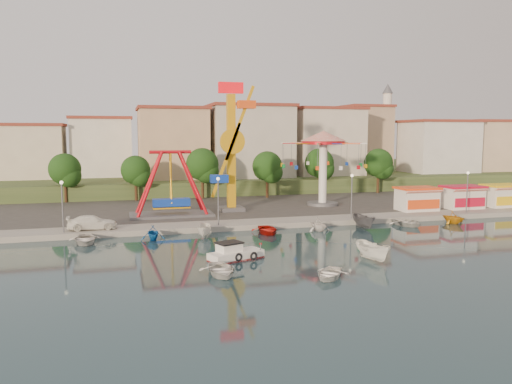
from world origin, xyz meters
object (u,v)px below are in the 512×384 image
object	(u,v)px
kamikaze_tower	(233,150)
van	(92,222)
skiff	(373,251)
rowboat_a	(221,270)
cabin_motorboat	(235,254)
wave_swinger	(323,151)
pirate_ship_ride	(171,185)

from	to	relation	value
kamikaze_tower	van	size ratio (longest dim) A/B	3.27
skiff	van	bearing A→B (deg)	136.17
rowboat_a	skiff	bearing A→B (deg)	1.58
van	rowboat_a	bearing A→B (deg)	-153.50
cabin_motorboat	van	world-z (taller)	van
cabin_motorboat	wave_swinger	bearing A→B (deg)	32.40
pirate_ship_ride	cabin_motorboat	bearing A→B (deg)	-81.45
pirate_ship_ride	wave_swinger	distance (m)	22.07
cabin_motorboat	van	bearing A→B (deg)	109.83
rowboat_a	kamikaze_tower	bearing A→B (deg)	73.15
pirate_ship_ride	kamikaze_tower	size ratio (longest dim) A/B	0.61
kamikaze_tower	skiff	xyz separation A→B (m)	(6.03, -26.00, -7.77)
pirate_ship_ride	skiff	xyz separation A→B (m)	(14.19, -24.33, -3.59)
pirate_ship_ride	skiff	world-z (taller)	pirate_ship_ride
pirate_ship_ride	rowboat_a	size ratio (longest dim) A/B	2.50
wave_swinger	cabin_motorboat	xyz separation A→B (m)	(-18.31, -24.42, -7.75)
cabin_motorboat	skiff	distance (m)	11.59
wave_swinger	rowboat_a	distance (m)	36.05
rowboat_a	cabin_motorboat	bearing A→B (deg)	62.58
kamikaze_tower	skiff	world-z (taller)	kamikaze_tower
pirate_ship_ride	rowboat_a	xyz separation A→B (m)	(1.10, -25.18, -3.98)
wave_swinger	rowboat_a	xyz separation A→B (m)	(-20.35, -28.73, -7.78)
pirate_ship_ride	kamikaze_tower	bearing A→B (deg)	11.58
kamikaze_tower	rowboat_a	world-z (taller)	kamikaze_tower
kamikaze_tower	cabin_motorboat	bearing A→B (deg)	-102.56
kamikaze_tower	van	distance (m)	20.39
kamikaze_tower	cabin_motorboat	size ratio (longest dim) A/B	3.29
pirate_ship_ride	cabin_motorboat	size ratio (longest dim) A/B	1.99
wave_swinger	van	world-z (taller)	wave_swinger
wave_swinger	rowboat_a	world-z (taller)	wave_swinger
kamikaze_tower	van	bearing A→B (deg)	-153.72
skiff	van	distance (m)	29.04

